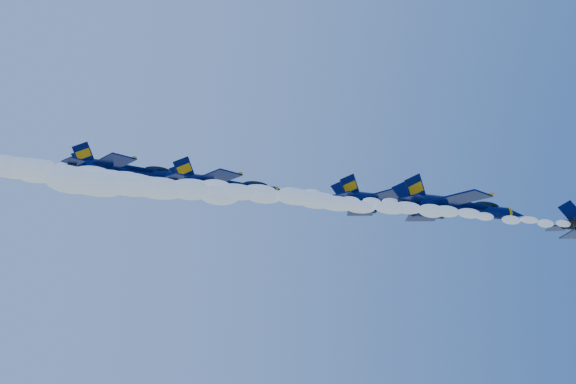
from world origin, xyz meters
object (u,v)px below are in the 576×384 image
object	(u,v)px
jet_second	(454,208)
jet_third	(386,204)
jet_fourth	(224,186)
jet_fifth	(124,171)

from	to	relation	value
jet_second	jet_third	xyz separation A→B (m)	(-2.46, 10.47, 2.96)
jet_second	jet_fourth	bearing A→B (deg)	139.37
jet_second	jet_fifth	world-z (taller)	jet_fifth
jet_fourth	jet_third	bearing A→B (deg)	-22.01
jet_second	jet_fifth	size ratio (longest dim) A/B	1.01
jet_second	jet_fourth	distance (m)	28.03
jet_third	jet_fifth	distance (m)	33.21
jet_fourth	jet_fifth	distance (m)	13.25
jet_fourth	jet_fifth	world-z (taller)	jet_fifth
jet_third	jet_fourth	size ratio (longest dim) A/B	1.00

